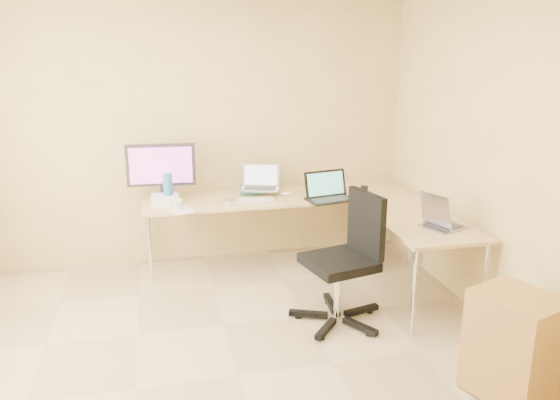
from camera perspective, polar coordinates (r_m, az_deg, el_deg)
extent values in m
plane|color=tan|center=(3.98, -4.32, -17.49)|extent=(4.50, 4.50, 0.00)
plane|color=#E4C87F|center=(5.62, -8.20, 6.72)|extent=(4.50, 0.00, 4.50)
plane|color=#E4C87F|center=(4.27, 24.38, 2.51)|extent=(0.00, 4.50, 4.50)
cube|color=tan|center=(5.58, 0.00, -3.10)|extent=(2.65, 0.70, 0.73)
cube|color=tan|center=(5.01, 13.64, -5.83)|extent=(0.70, 1.30, 0.73)
cube|color=black|center=(5.34, -12.05, 2.81)|extent=(0.66, 0.26, 0.55)
cube|color=#1C635E|center=(5.60, -3.09, 1.09)|extent=(0.24, 0.29, 0.04)
cube|color=#ACACBB|center=(5.48, -2.09, 2.29)|extent=(0.44, 0.39, 0.24)
cube|color=black|center=(5.28, 5.20, 1.39)|extent=(0.48, 0.39, 0.27)
cube|color=silver|center=(5.27, -3.00, -0.01)|extent=(0.43, 0.13, 0.02)
ellipsoid|color=white|center=(5.45, 0.63, 0.64)|extent=(0.10, 0.07, 0.03)
imported|color=white|center=(5.04, -10.52, -0.52)|extent=(0.13, 0.13, 0.10)
cylinder|color=silver|center=(5.23, -5.15, -0.11)|extent=(0.14, 0.14, 0.03)
cylinder|color=#2762A4|center=(5.23, -11.39, 1.11)|extent=(0.10, 0.10, 0.29)
cube|color=white|center=(5.06, -10.01, -1.01)|extent=(0.23, 0.29, 0.01)
cube|color=white|center=(5.26, -11.70, 0.04)|extent=(0.26, 0.20, 0.09)
cylinder|color=white|center=(5.50, -10.75, 1.78)|extent=(0.25, 0.25, 0.27)
cylinder|color=black|center=(5.40, 8.60, 0.79)|extent=(0.09, 0.09, 0.12)
cube|color=#9896AF|center=(4.69, 16.54, -1.26)|extent=(0.45, 0.40, 0.24)
cube|color=black|center=(4.43, 6.04, -6.51)|extent=(0.77, 0.77, 1.07)
cube|color=brown|center=(3.87, 22.81, -13.61)|extent=(0.54, 0.60, 0.68)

